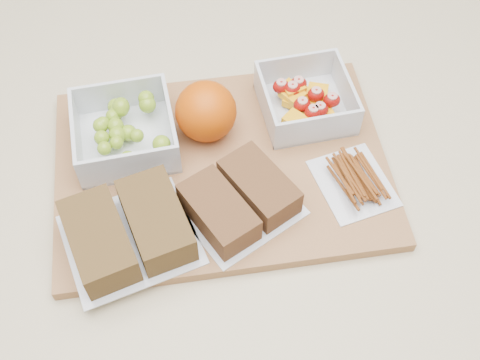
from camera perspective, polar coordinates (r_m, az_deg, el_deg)
The scene contains 8 objects.
counter at distance 1.17m, azimuth -0.10°, elevation -12.69°, with size 1.20×0.90×0.90m, color beige.
cutting_board at distance 0.77m, azimuth -1.75°, elevation 1.23°, with size 0.42×0.30×0.02m, color #A16E42.
grape_container at distance 0.78m, azimuth -10.72°, elevation 4.65°, with size 0.13×0.13×0.05m.
fruit_container at distance 0.81m, azimuth 6.23°, elevation 7.47°, with size 0.12×0.12×0.05m.
orange at distance 0.77m, azimuth -3.25°, elevation 6.51°, with size 0.08×0.08×0.08m, color #D14D04.
sandwich_bag_left at distance 0.70m, azimuth -10.57°, elevation -4.76°, with size 0.17×0.16×0.04m.
sandwich_bag_center at distance 0.71m, azimuth -0.09°, elevation -1.88°, with size 0.17×0.16×0.04m.
pretzel_bag at distance 0.75m, azimuth 10.81°, elevation 0.14°, with size 0.10×0.11×0.02m.
Camera 1 is at (-0.09, -0.42, 1.54)m, focal length 45.00 mm.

